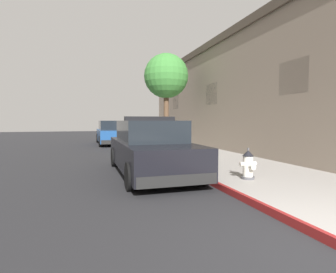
{
  "coord_description": "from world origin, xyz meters",
  "views": [
    {
      "loc": [
        -2.95,
        -2.13,
        1.56
      ],
      "look_at": [
        -0.14,
        7.01,
        1.0
      ],
      "focal_mm": 29.02,
      "sensor_mm": 36.0,
      "label": 1
    }
  ],
  "objects": [
    {
      "name": "fire_hydrant",
      "position": [
        0.84,
        3.56,
        0.49
      ],
      "size": [
        0.44,
        0.4,
        0.76
      ],
      "color": "#4C4C51",
      "rests_on": "sidewalk_pavement"
    },
    {
      "name": "parked_car_silver_ahead",
      "position": [
        -1.19,
        16.18,
        0.74
      ],
      "size": [
        1.94,
        4.84,
        1.56
      ],
      "color": "navy",
      "rests_on": "ground"
    },
    {
      "name": "street_tree",
      "position": [
        1.35,
        12.17,
        3.95
      ],
      "size": [
        2.41,
        2.41,
        5.06
      ],
      "color": "brown",
      "rests_on": "sidewalk_pavement"
    },
    {
      "name": "sidewalk_pavement",
      "position": [
        1.73,
        10.0,
        0.07
      ],
      "size": [
        3.46,
        60.0,
        0.14
      ],
      "primitive_type": "cube",
      "color": "gray",
      "rests_on": "ground"
    },
    {
      "name": "curb_painted_edge",
      "position": [
        -0.04,
        10.0,
        0.07
      ],
      "size": [
        0.08,
        60.0,
        0.14
      ],
      "primitive_type": "cube",
      "color": "maroon",
      "rests_on": "ground"
    },
    {
      "name": "police_cruiser",
      "position": [
        -1.12,
        5.54,
        0.74
      ],
      "size": [
        1.94,
        4.84,
        1.68
      ],
      "color": "black",
      "rests_on": "ground"
    },
    {
      "name": "storefront_building",
      "position": [
        6.23,
        10.96,
        2.88
      ],
      "size": [
        5.77,
        21.22,
        5.74
      ],
      "color": "gray",
      "rests_on": "ground"
    },
    {
      "name": "ground_plane",
      "position": [
        -4.27,
        10.0,
        -0.1
      ],
      "size": [
        30.0,
        60.0,
        0.2
      ],
      "primitive_type": "cube",
      "color": "#232326"
    }
  ]
}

